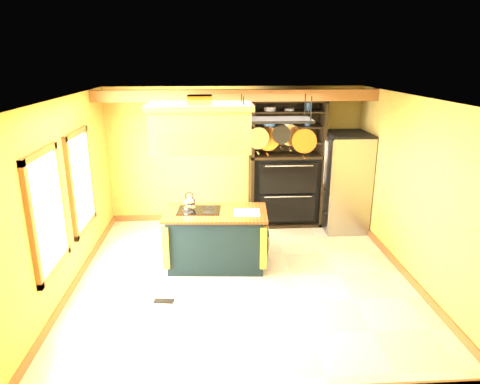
{
  "coord_description": "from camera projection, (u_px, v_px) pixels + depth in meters",
  "views": [
    {
      "loc": [
        -0.41,
        -5.87,
        3.21
      ],
      "look_at": [
        -0.03,
        0.3,
        1.27
      ],
      "focal_mm": 32.0,
      "sensor_mm": 36.0,
      "label": 1
    }
  ],
  "objects": [
    {
      "name": "floor",
      "position": [
        243.0,
        277.0,
        6.57
      ],
      "size": [
        5.0,
        5.0,
        0.0
      ],
      "primitive_type": "plane",
      "color": "beige",
      "rests_on": "ground"
    },
    {
      "name": "ceiling",
      "position": [
        244.0,
        98.0,
        5.76
      ],
      "size": [
        5.0,
        5.0,
        0.0
      ],
      "primitive_type": "plane",
      "rotation": [
        3.14,
        0.0,
        0.0
      ],
      "color": "white",
      "rests_on": "wall_back"
    },
    {
      "name": "wall_back",
      "position": [
        235.0,
        155.0,
        8.55
      ],
      "size": [
        5.0,
        0.02,
        2.7
      ],
      "primitive_type": "cube",
      "color": "gold",
      "rests_on": "floor"
    },
    {
      "name": "wall_front",
      "position": [
        263.0,
        278.0,
        3.79
      ],
      "size": [
        5.0,
        0.02,
        2.7
      ],
      "primitive_type": "cube",
      "color": "gold",
      "rests_on": "floor"
    },
    {
      "name": "wall_left",
      "position": [
        67.0,
        196.0,
        6.02
      ],
      "size": [
        0.02,
        5.0,
        2.7
      ],
      "primitive_type": "cube",
      "color": "gold",
      "rests_on": "floor"
    },
    {
      "name": "wall_right",
      "position": [
        412.0,
        190.0,
        6.32
      ],
      "size": [
        0.02,
        5.0,
        2.7
      ],
      "primitive_type": "cube",
      "color": "gold",
      "rests_on": "floor"
    },
    {
      "name": "ceiling_beam",
      "position": [
        237.0,
        95.0,
        7.42
      ],
      "size": [
        5.0,
        0.15,
        0.2
      ],
      "primitive_type": "cube",
      "color": "brown",
      "rests_on": "ceiling"
    },
    {
      "name": "window_near",
      "position": [
        48.0,
        212.0,
        5.25
      ],
      "size": [
        0.06,
        1.06,
        1.56
      ],
      "color": "brown",
      "rests_on": "wall_left"
    },
    {
      "name": "window_far",
      "position": [
        81.0,
        181.0,
        6.58
      ],
      "size": [
        0.06,
        1.06,
        1.56
      ],
      "color": "brown",
      "rests_on": "wall_left"
    },
    {
      "name": "kitchen_island",
      "position": [
        216.0,
        238.0,
        6.81
      ],
      "size": [
        1.65,
        0.99,
        1.11
      ],
      "rotation": [
        0.0,
        0.0,
        -0.07
      ],
      "color": "black",
      "rests_on": "floor"
    },
    {
      "name": "range_hood",
      "position": [
        200.0,
        126.0,
        6.26
      ],
      "size": [
        1.52,
        0.86,
        0.8
      ],
      "color": "gold",
      "rests_on": "ceiling"
    },
    {
      "name": "pot_rack",
      "position": [
        276.0,
        128.0,
        6.34
      ],
      "size": [
        1.18,
        0.54,
        0.84
      ],
      "color": "black",
      "rests_on": "ceiling"
    },
    {
      "name": "refrigerator",
      "position": [
        344.0,
        184.0,
        8.24
      ],
      "size": [
        0.8,
        0.94,
        1.84
      ],
      "color": "#96989E",
      "rests_on": "floor"
    },
    {
      "name": "hutch",
      "position": [
        285.0,
        178.0,
        8.47
      ],
      "size": [
        1.41,
        0.64,
        2.5
      ],
      "color": "black",
      "rests_on": "floor"
    },
    {
      "name": "floor_register",
      "position": [
        164.0,
        301.0,
        5.9
      ],
      "size": [
        0.29,
        0.16,
        0.01
      ],
      "primitive_type": "cube",
      "rotation": [
        0.0,
        0.0,
        -0.13
      ],
      "color": "black",
      "rests_on": "floor"
    }
  ]
}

